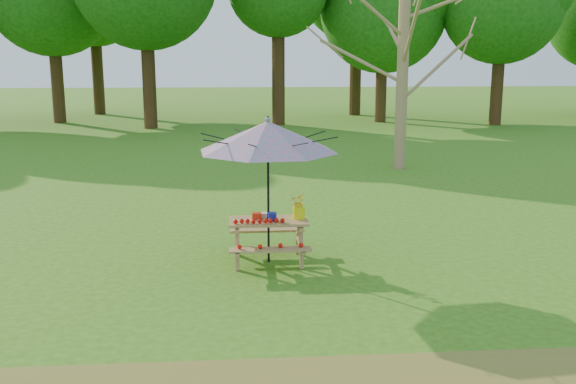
{
  "coord_description": "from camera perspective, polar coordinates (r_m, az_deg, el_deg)",
  "views": [
    {
      "loc": [
        0.62,
        -8.43,
        3.11
      ],
      "look_at": [
        1.36,
        1.06,
        1.1
      ],
      "focal_mm": 40.0,
      "sensor_mm": 36.0,
      "label": 1
    }
  ],
  "objects": [
    {
      "name": "produce_bins",
      "position": [
        9.82,
        -2.03,
        -2.14
      ],
      "size": [
        0.37,
        0.37,
        0.13
      ],
      "color": "red",
      "rests_on": "picnic_table"
    },
    {
      "name": "ground",
      "position": [
        9.0,
        -8.2,
        -8.4
      ],
      "size": [
        120.0,
        120.0,
        0.0
      ],
      "primitive_type": "plane",
      "color": "#376513",
      "rests_on": "ground"
    },
    {
      "name": "patio_umbrella",
      "position": [
        9.56,
        -1.8,
        4.95
      ],
      "size": [
        2.66,
        2.66,
        2.25
      ],
      "color": "black",
      "rests_on": "ground"
    },
    {
      "name": "tomatoes_row",
      "position": [
        9.61,
        -2.59,
        -2.57
      ],
      "size": [
        0.77,
        0.13,
        0.07
      ],
      "primitive_type": null,
      "color": "red",
      "rests_on": "picnic_table"
    },
    {
      "name": "picnic_table",
      "position": [
        9.89,
        -1.74,
        -4.42
      ],
      "size": [
        1.2,
        1.32,
        0.67
      ],
      "color": "#996745",
      "rests_on": "ground"
    },
    {
      "name": "flower_bucket",
      "position": [
        9.82,
        0.99,
        -1.15
      ],
      "size": [
        0.31,
        0.29,
        0.41
      ],
      "color": "#ECEB0C",
      "rests_on": "picnic_table"
    }
  ]
}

